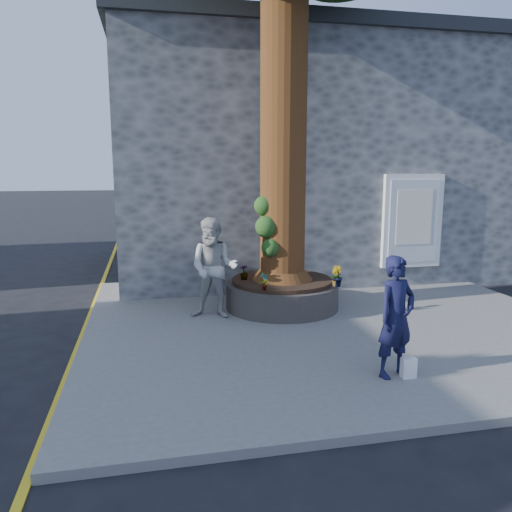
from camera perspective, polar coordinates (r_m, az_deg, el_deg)
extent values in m
plane|color=black|center=(8.36, 1.21, -10.66)|extent=(120.00, 120.00, 0.00)
cube|color=slate|center=(9.66, 8.57, -7.48)|extent=(9.00, 8.00, 0.12)
cube|color=yellow|center=(9.18, -19.47, -9.31)|extent=(0.10, 30.00, 0.01)
cube|color=#46494B|center=(15.42, 4.14, 10.24)|extent=(10.00, 8.00, 6.00)
cube|color=black|center=(15.74, 4.29, 21.78)|extent=(10.30, 8.30, 0.30)
cube|color=white|center=(12.42, 17.42, 3.82)|extent=(1.50, 0.12, 2.20)
cube|color=silver|center=(12.37, 17.56, 3.79)|extent=(1.25, 0.04, 1.95)
cube|color=silver|center=(12.35, 17.63, 4.24)|extent=(0.90, 0.02, 1.30)
cylinder|color=black|center=(10.28, 2.98, -4.45)|extent=(2.30, 2.30, 0.52)
cylinder|color=black|center=(10.21, 2.99, -2.82)|extent=(2.04, 2.04, 0.08)
cylinder|color=#4D2B13|center=(10.06, 3.20, 18.72)|extent=(0.90, 0.90, 7.50)
cone|color=#4D2B13|center=(10.13, 3.01, -0.67)|extent=(1.24, 1.24, 0.70)
sphere|color=#204416|center=(9.73, 1.20, 3.37)|extent=(0.44, 0.44, 0.44)
sphere|color=#204416|center=(9.70, 1.67, 0.96)|extent=(0.36, 0.36, 0.36)
sphere|color=#204416|center=(9.80, 0.93, 5.77)|extent=(0.40, 0.40, 0.40)
imported|color=#131435|center=(7.08, 15.73, -6.72)|extent=(0.71, 0.58, 1.68)
imported|color=#B7B6AF|center=(9.46, -4.82, -1.40)|extent=(1.12, 1.00, 1.92)
cube|color=white|center=(7.29, 17.03, -12.12)|extent=(0.20, 0.12, 0.28)
imported|color=gray|center=(9.22, 0.95, -2.94)|extent=(0.20, 0.19, 0.32)
imported|color=gray|center=(9.63, 9.23, -2.29)|extent=(0.28, 0.28, 0.39)
imported|color=gray|center=(10.08, -1.38, -1.87)|extent=(0.19, 0.19, 0.30)
imported|color=gray|center=(9.65, 9.22, -2.64)|extent=(0.33, 0.32, 0.27)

